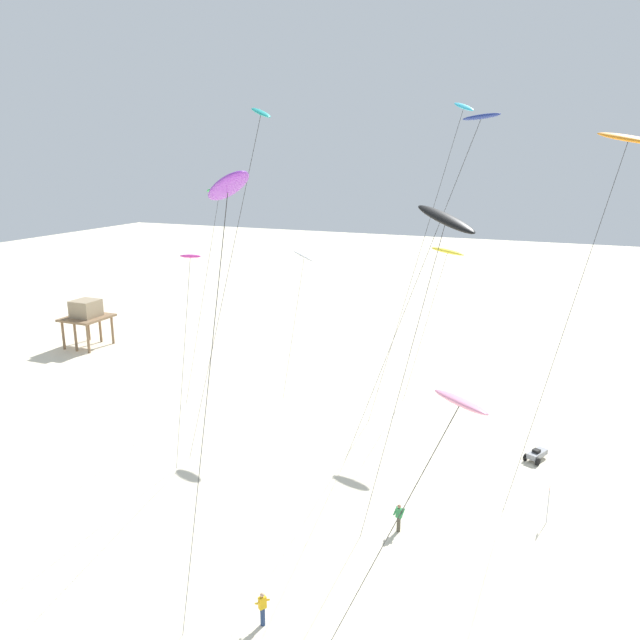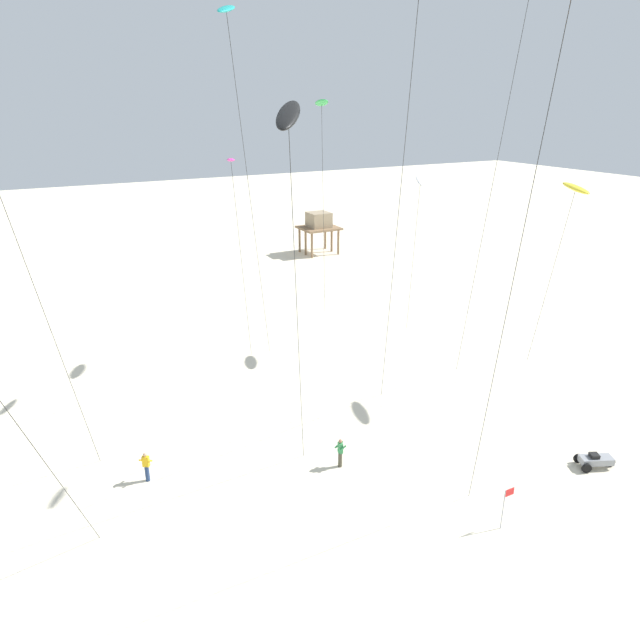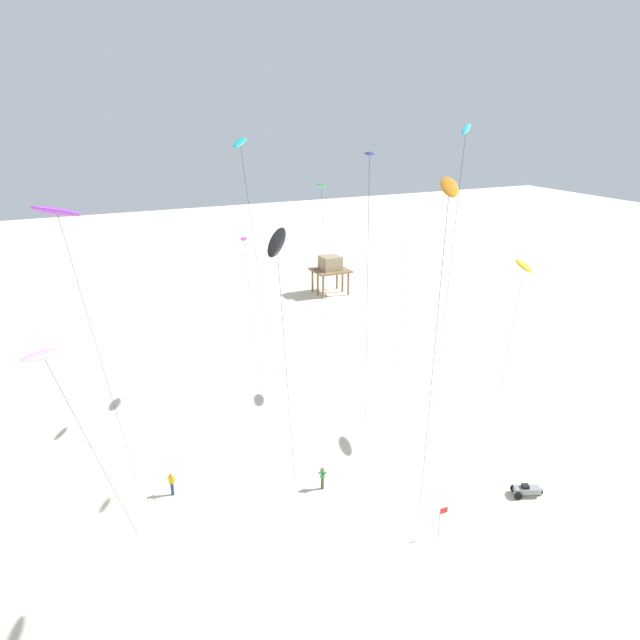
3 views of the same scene
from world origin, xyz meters
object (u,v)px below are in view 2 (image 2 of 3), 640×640
at_px(kite_orange, 570,3).
at_px(kite_magenta, 231,165).
at_px(kite_flyer_nearest, 146,466).
at_px(kite_flyer_middle, 340,452).
at_px(stilt_house, 319,224).
at_px(kite_white, 420,182).
at_px(kite_cyan, 527,5).
at_px(beach_buggy, 595,460).
at_px(kite_yellow, 575,189).
at_px(kite_green, 322,106).
at_px(kite_navy, 418,7).
at_px(kite_black, 288,118).
at_px(kite_teal, 228,25).
at_px(marker_flag, 506,501).

distance_m(kite_orange, kite_magenta, 22.85).
height_order(kite_flyer_nearest, kite_flyer_middle, same).
bearing_deg(stilt_house, kite_flyer_nearest, -128.66).
bearing_deg(kite_white, kite_magenta, 177.21).
xyz_separation_m(kite_orange, kite_white, (11.52, 21.10, -8.12)).
distance_m(kite_cyan, stilt_house, 47.00).
bearing_deg(beach_buggy, kite_orange, -164.25).
bearing_deg(kite_yellow, kite_orange, -144.78).
xyz_separation_m(kite_green, kite_navy, (-5.61, -17.94, 3.62)).
bearing_deg(kite_navy, kite_yellow, 14.90).
height_order(kite_green, kite_cyan, kite_cyan).
bearing_deg(stilt_house, kite_black, -119.36).
xyz_separation_m(kite_white, beach_buggy, (-1.48, -18.27, -12.37)).
height_order(kite_cyan, kite_flyer_middle, kite_cyan).
bearing_deg(kite_orange, kite_magenta, 96.97).
distance_m(kite_yellow, kite_flyer_nearest, 29.40).
distance_m(kite_orange, kite_teal, 16.88).
bearing_deg(stilt_house, kite_cyan, -105.12).
xyz_separation_m(kite_cyan, kite_teal, (-12.04, 7.32, -0.75)).
height_order(kite_black, kite_flyer_middle, kite_black).
xyz_separation_m(kite_white, kite_magenta, (-14.18, 0.69, 1.80)).
distance_m(kite_flyer_nearest, kite_flyer_middle, 10.03).
height_order(kite_cyan, marker_flag, kite_cyan).
height_order(kite_white, kite_black, kite_black).
relative_size(kite_green, kite_navy, 0.83).
relative_size(stilt_house, beach_buggy, 2.50).
bearing_deg(kite_flyer_middle, kite_white, 41.26).
bearing_deg(kite_green, kite_yellow, -53.66).
relative_size(kite_yellow, kite_flyer_nearest, 8.21).
xyz_separation_m(kite_yellow, beach_buggy, (-5.25, -7.97, -12.88)).
bearing_deg(kite_green, kite_black, -121.68).
bearing_deg(beach_buggy, kite_teal, 137.09).
xyz_separation_m(kite_yellow, kite_teal, (-19.72, 5.48, 8.43)).
height_order(kite_magenta, stilt_house, kite_magenta).
xyz_separation_m(kite_orange, kite_teal, (-4.42, 16.27, 0.81)).
bearing_deg(kite_navy, kite_cyan, 16.21).
distance_m(kite_green, marker_flag, 28.33).
bearing_deg(kite_cyan, kite_navy, -163.79).
relative_size(kite_white, kite_flyer_middle, 8.02).
xyz_separation_m(kite_white, marker_flag, (-9.21, -19.40, -11.31)).
relative_size(kite_white, stilt_house, 2.55).
relative_size(kite_cyan, kite_flyer_nearest, 14.18).
distance_m(kite_orange, beach_buggy, 23.00).
bearing_deg(kite_green, kite_cyan, -81.12).
relative_size(kite_green, kite_cyan, 0.79).
relative_size(kite_magenta, stilt_house, 2.88).
xyz_separation_m(kite_white, kite_green, (-6.34, 3.45, 5.19)).
xyz_separation_m(kite_black, kite_navy, (5.36, -0.18, 3.86)).
distance_m(kite_yellow, beach_buggy, 16.03).
distance_m(kite_black, beach_buggy, 23.80).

